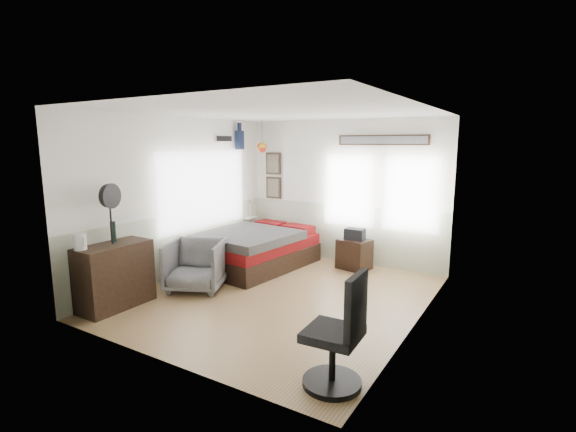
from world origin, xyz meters
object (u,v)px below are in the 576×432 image
Objects in this scene: dresser at (115,276)px; armchair at (196,265)px; nightstand at (354,254)px; bed at (255,249)px; task_chair at (339,341)px.

armchair is at bearing 67.33° from dresser.
dresser reaches higher than nightstand.
nightstand is (1.63, 0.82, -0.06)m from bed.
task_chair is at bearing -37.33° from bed.
task_chair is (1.32, -3.60, 0.19)m from nightstand.
bed is 1.49m from armchair.
bed is 1.82m from nightstand.
task_chair is at bearing -3.18° from dresser.
armchair reaches higher than bed.
nightstand is (2.16, 3.41, -0.18)m from dresser.
armchair is (-0.07, -1.49, 0.06)m from bed.
nightstand is 0.48× the size of task_chair.
dresser is 0.89× the size of task_chair.
armchair is at bearing -86.50° from bed.
nightstand is at bearing 107.13° from task_chair.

